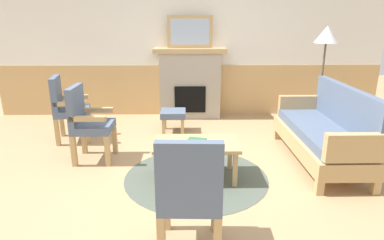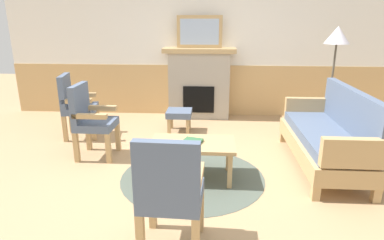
{
  "view_description": "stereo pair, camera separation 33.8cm",
  "coord_description": "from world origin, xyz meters",
  "px_view_note": "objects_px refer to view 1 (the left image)",
  "views": [
    {
      "loc": [
        -0.07,
        -3.63,
        1.78
      ],
      "look_at": [
        0.0,
        0.35,
        0.55
      ],
      "focal_mm": 30.78,
      "sensor_mm": 36.0,
      "label": 1
    },
    {
      "loc": [
        0.26,
        -3.63,
        1.78
      ],
      "look_at": [
        0.0,
        0.35,
        0.55
      ],
      "focal_mm": 30.78,
      "sensor_mm": 36.0,
      "label": 2
    }
  ],
  "objects_px": {
    "coffee_table": "(196,147)",
    "floor_lamp_by_couch": "(326,41)",
    "armchair_by_window_left": "(67,106)",
    "couch": "(324,132)",
    "armchair_front_left": "(190,190)",
    "armchair_near_fireplace": "(87,120)",
    "framed_picture": "(190,32)",
    "book_on_table": "(197,141)",
    "footstool": "(173,115)",
    "fireplace": "(190,83)"
  },
  "relations": [
    {
      "from": "coffee_table",
      "to": "floor_lamp_by_couch",
      "type": "distance_m",
      "value": 2.76
    },
    {
      "from": "armchair_by_window_left",
      "to": "floor_lamp_by_couch",
      "type": "bearing_deg",
      "value": 4.05
    },
    {
      "from": "couch",
      "to": "coffee_table",
      "type": "distance_m",
      "value": 1.69
    },
    {
      "from": "floor_lamp_by_couch",
      "to": "armchair_by_window_left",
      "type": "bearing_deg",
      "value": -175.95
    },
    {
      "from": "armchair_front_left",
      "to": "armchair_near_fireplace",
      "type": "bearing_deg",
      "value": 125.33
    },
    {
      "from": "framed_picture",
      "to": "book_on_table",
      "type": "relative_size",
      "value": 3.93
    },
    {
      "from": "framed_picture",
      "to": "armchair_front_left",
      "type": "height_order",
      "value": "framed_picture"
    },
    {
      "from": "armchair_by_window_left",
      "to": "floor_lamp_by_couch",
      "type": "distance_m",
      "value": 4.01
    },
    {
      "from": "footstool",
      "to": "armchair_by_window_left",
      "type": "xyz_separation_m",
      "value": [
        -1.57,
        -0.34,
        0.25
      ]
    },
    {
      "from": "book_on_table",
      "to": "armchair_near_fireplace",
      "type": "xyz_separation_m",
      "value": [
        -1.38,
        0.54,
        0.08
      ]
    },
    {
      "from": "couch",
      "to": "floor_lamp_by_couch",
      "type": "xyz_separation_m",
      "value": [
        0.37,
        1.14,
        1.05
      ]
    },
    {
      "from": "couch",
      "to": "armchair_front_left",
      "type": "relative_size",
      "value": 1.84
    },
    {
      "from": "book_on_table",
      "to": "floor_lamp_by_couch",
      "type": "height_order",
      "value": "floor_lamp_by_couch"
    },
    {
      "from": "couch",
      "to": "armchair_by_window_left",
      "type": "height_order",
      "value": "same"
    },
    {
      "from": "fireplace",
      "to": "armchair_near_fireplace",
      "type": "xyz_separation_m",
      "value": [
        -1.34,
        -1.94,
        -0.11
      ]
    },
    {
      "from": "framed_picture",
      "to": "couch",
      "type": "xyz_separation_m",
      "value": [
        1.68,
        -2.07,
        -1.16
      ]
    },
    {
      "from": "floor_lamp_by_couch",
      "to": "couch",
      "type": "bearing_deg",
      "value": -108.02
    },
    {
      "from": "footstool",
      "to": "floor_lamp_by_couch",
      "type": "xyz_separation_m",
      "value": [
        2.33,
        -0.07,
        1.17
      ]
    },
    {
      "from": "armchair_front_left",
      "to": "floor_lamp_by_couch",
      "type": "xyz_separation_m",
      "value": [
        2.1,
        2.83,
        0.91
      ]
    },
    {
      "from": "armchair_by_window_left",
      "to": "armchair_front_left",
      "type": "bearing_deg",
      "value": -54.84
    },
    {
      "from": "armchair_near_fireplace",
      "to": "floor_lamp_by_couch",
      "type": "xyz_separation_m",
      "value": [
        3.39,
        1.02,
        0.91
      ]
    },
    {
      "from": "framed_picture",
      "to": "footstool",
      "type": "distance_m",
      "value": 1.56
    },
    {
      "from": "footstool",
      "to": "armchair_front_left",
      "type": "xyz_separation_m",
      "value": [
        0.23,
        -2.9,
        0.25
      ]
    },
    {
      "from": "armchair_by_window_left",
      "to": "armchair_front_left",
      "type": "height_order",
      "value": "same"
    },
    {
      "from": "footstool",
      "to": "floor_lamp_by_couch",
      "type": "distance_m",
      "value": 2.61
    },
    {
      "from": "fireplace",
      "to": "coffee_table",
      "type": "height_order",
      "value": "fireplace"
    },
    {
      "from": "framed_picture",
      "to": "armchair_near_fireplace",
      "type": "bearing_deg",
      "value": -124.56
    },
    {
      "from": "couch",
      "to": "coffee_table",
      "type": "relative_size",
      "value": 1.88
    },
    {
      "from": "framed_picture",
      "to": "armchair_by_window_left",
      "type": "bearing_deg",
      "value": -146.93
    },
    {
      "from": "framed_picture",
      "to": "footstool",
      "type": "relative_size",
      "value": 2.0
    },
    {
      "from": "armchair_by_window_left",
      "to": "fireplace",
      "type": "bearing_deg",
      "value": 33.06
    },
    {
      "from": "fireplace",
      "to": "floor_lamp_by_couch",
      "type": "distance_m",
      "value": 2.39
    },
    {
      "from": "coffee_table",
      "to": "book_on_table",
      "type": "relative_size",
      "value": 4.71
    },
    {
      "from": "coffee_table",
      "to": "footstool",
      "type": "distance_m",
      "value": 1.67
    },
    {
      "from": "fireplace",
      "to": "armchair_by_window_left",
      "type": "height_order",
      "value": "fireplace"
    },
    {
      "from": "armchair_by_window_left",
      "to": "armchair_front_left",
      "type": "distance_m",
      "value": 3.13
    },
    {
      "from": "book_on_table",
      "to": "floor_lamp_by_couch",
      "type": "relative_size",
      "value": 0.12
    },
    {
      "from": "coffee_table",
      "to": "armchair_near_fireplace",
      "type": "height_order",
      "value": "armchair_near_fireplace"
    },
    {
      "from": "fireplace",
      "to": "couch",
      "type": "bearing_deg",
      "value": -50.96
    },
    {
      "from": "footstool",
      "to": "floor_lamp_by_couch",
      "type": "height_order",
      "value": "floor_lamp_by_couch"
    },
    {
      "from": "fireplace",
      "to": "couch",
      "type": "relative_size",
      "value": 0.72
    },
    {
      "from": "book_on_table",
      "to": "armchair_near_fireplace",
      "type": "distance_m",
      "value": 1.49
    },
    {
      "from": "coffee_table",
      "to": "armchair_by_window_left",
      "type": "height_order",
      "value": "armchair_by_window_left"
    },
    {
      "from": "fireplace",
      "to": "footstool",
      "type": "height_order",
      "value": "fireplace"
    },
    {
      "from": "armchair_near_fireplace",
      "to": "armchair_front_left",
      "type": "bearing_deg",
      "value": -54.67
    },
    {
      "from": "coffee_table",
      "to": "armchair_by_window_left",
      "type": "xyz_separation_m",
      "value": [
        -1.89,
        1.29,
        0.15
      ]
    },
    {
      "from": "coffee_table",
      "to": "armchair_front_left",
      "type": "distance_m",
      "value": 1.28
    },
    {
      "from": "armchair_front_left",
      "to": "floor_lamp_by_couch",
      "type": "height_order",
      "value": "floor_lamp_by_couch"
    },
    {
      "from": "fireplace",
      "to": "framed_picture",
      "type": "distance_m",
      "value": 0.91
    },
    {
      "from": "armchair_near_fireplace",
      "to": "armchair_front_left",
      "type": "height_order",
      "value": "same"
    }
  ]
}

